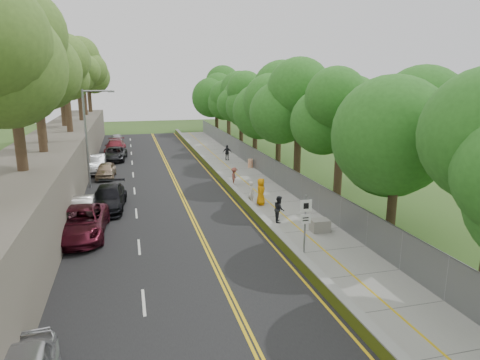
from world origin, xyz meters
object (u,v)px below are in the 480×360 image
Objects in this scene: car_2 at (81,223)px; construction_barrel at (250,163)px; streetlight at (89,132)px; concrete_block at (320,225)px; signpost at (305,218)px; car_1 at (80,211)px; painter_0 at (261,192)px; person_far at (227,153)px.

construction_barrel is at bearing 50.03° from car_2.
streetlight is 20.20m from concrete_block.
signpost is at bearing -98.64° from construction_barrel.
signpost is 14.14m from car_1.
car_2 is (-14.62, -15.98, 0.39)m from construction_barrel.
concrete_block is (13.66, -14.26, -4.23)m from streetlight.
painter_0 reaches higher than car_2.
streetlight is at bearing 124.08° from signpost.
car_1 reaches higher than construction_barrel.
construction_barrel is at bearing 86.62° from concrete_block.
car_2 is (-13.52, 2.65, 0.46)m from concrete_block.
car_1 is (-14.90, -13.45, 0.34)m from construction_barrel.
streetlight is 20.72m from signpost.
construction_barrel is (3.25, 21.38, -1.48)m from signpost.
car_2 is 24.27m from person_far.
construction_barrel is 20.08m from car_1.
signpost is 1.61× the size of painter_0.
signpost is 25.84m from person_far.
signpost is 0.65× the size of car_1.
concrete_block is 6.32m from painter_0.
streetlight is 12.21m from car_2.
signpost is at bearing -22.94° from car_2.
streetlight is at bearing 93.20° from car_2.
signpost is 3.62× the size of construction_barrel.
car_1 is at bearing -137.93° from construction_barrel.
signpost is 2.89× the size of concrete_block.
car_1 is 2.84× the size of person_far.
concrete_block is at bearing 52.05° from signpost.
concrete_block is 23.00m from person_far.
car_1 is at bearing 113.43° from painter_0.
car_1 is 0.80× the size of car_2.
streetlight reaches higher than car_1.
car_1 is (-11.65, 7.93, -1.14)m from signpost.
painter_0 is (12.05, 0.86, 0.19)m from car_1.
construction_barrel is at bearing 129.03° from person_far.
car_1 is at bearing 74.30° from person_far.
person_far is (1.87, 25.75, -1.08)m from signpost.
person_far is (-1.38, 4.37, 0.41)m from construction_barrel.
construction_barrel is (14.76, 4.37, -4.16)m from streetlight.
concrete_block is at bearing 112.19° from person_far.
person_far is (1.47, 16.95, -0.12)m from painter_0.
car_2 is at bearing 78.45° from person_far.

